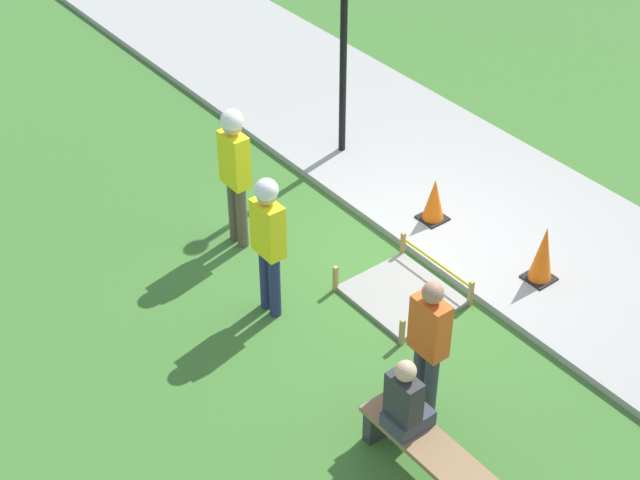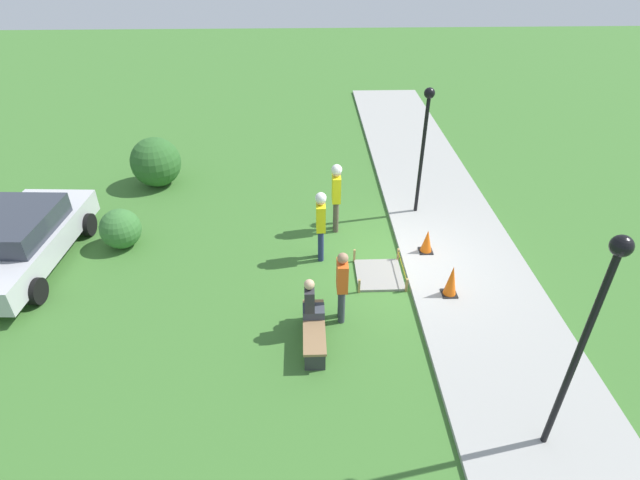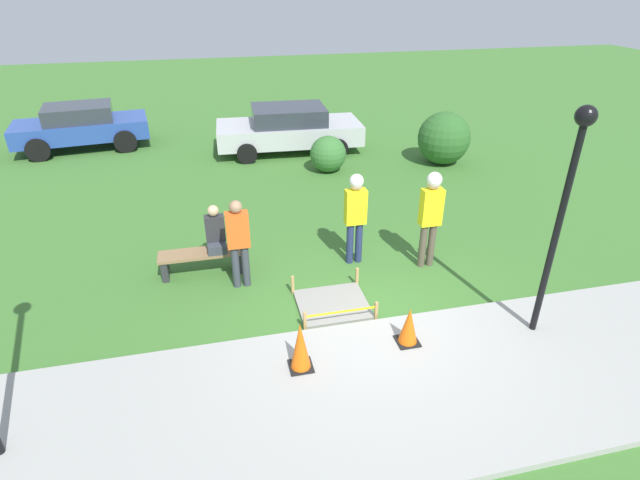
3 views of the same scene
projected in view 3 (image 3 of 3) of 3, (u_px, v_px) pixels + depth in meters
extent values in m
plane|color=#3D702D|center=(370.00, 325.00, 8.18)|extent=(60.00, 60.00, 0.00)
cube|color=#9E9E99|center=(405.00, 389.00, 6.87)|extent=(28.00, 3.02, 0.10)
cube|color=gray|center=(333.00, 305.00, 8.64)|extent=(1.20, 1.09, 0.06)
cube|color=tan|center=(305.00, 321.00, 7.98)|extent=(0.05, 0.05, 0.36)
cube|color=tan|center=(376.00, 311.00, 8.22)|extent=(0.05, 0.05, 0.36)
cube|color=tan|center=(293.00, 285.00, 8.91)|extent=(0.05, 0.05, 0.36)
cube|color=tan|center=(357.00, 277.00, 9.15)|extent=(0.05, 0.05, 0.36)
cube|color=yellow|center=(341.00, 312.00, 8.06)|extent=(1.20, 0.00, 0.04)
cube|color=black|center=(301.00, 366.00, 7.17)|extent=(0.34, 0.34, 0.02)
cone|color=orange|center=(300.00, 345.00, 6.99)|extent=(0.29, 0.29, 0.75)
cube|color=black|center=(407.00, 341.00, 7.66)|extent=(0.34, 0.34, 0.02)
cone|color=orange|center=(409.00, 325.00, 7.51)|extent=(0.29, 0.29, 0.59)
cube|color=#2D2D33|center=(165.00, 268.00, 9.37)|extent=(0.12, 0.40, 0.41)
cube|color=#2D2D33|center=(238.00, 260.00, 9.64)|extent=(0.12, 0.40, 0.41)
cube|color=olive|center=(201.00, 253.00, 9.39)|extent=(1.57, 0.44, 0.06)
cube|color=#383D47|center=(217.00, 246.00, 9.40)|extent=(0.34, 0.44, 0.18)
cube|color=#2D2D33|center=(215.00, 228.00, 9.30)|extent=(0.36, 0.20, 0.50)
sphere|color=tan|center=(213.00, 211.00, 9.14)|extent=(0.21, 0.21, 0.21)
cylinder|color=navy|center=(350.00, 243.00, 9.76)|extent=(0.14, 0.14, 0.86)
cylinder|color=navy|center=(359.00, 242.00, 9.80)|extent=(0.14, 0.14, 0.86)
cube|color=yellow|center=(356.00, 207.00, 9.41)|extent=(0.40, 0.22, 0.68)
sphere|color=tan|center=(356.00, 184.00, 9.20)|extent=(0.23, 0.23, 0.23)
sphere|color=white|center=(357.00, 181.00, 9.17)|extent=(0.27, 0.27, 0.27)
cylinder|color=brown|center=(423.00, 246.00, 9.63)|extent=(0.14, 0.14, 0.90)
cylinder|color=brown|center=(431.00, 245.00, 9.66)|extent=(0.14, 0.14, 0.90)
cube|color=yellow|center=(431.00, 207.00, 9.26)|extent=(0.40, 0.22, 0.71)
sphere|color=tan|center=(434.00, 183.00, 9.04)|extent=(0.24, 0.24, 0.24)
sphere|color=white|center=(435.00, 180.00, 9.01)|extent=(0.28, 0.28, 0.28)
cylinder|color=#383D47|center=(236.00, 267.00, 9.02)|extent=(0.14, 0.14, 0.83)
cylinder|color=#383D47|center=(246.00, 265.00, 9.05)|extent=(0.14, 0.14, 0.83)
cube|color=#E55B1E|center=(238.00, 230.00, 8.68)|extent=(0.40, 0.22, 0.65)
sphere|color=#A37A5B|center=(236.00, 207.00, 8.48)|extent=(0.22, 0.22, 0.22)
cylinder|color=black|center=(555.00, 237.00, 7.17)|extent=(0.10, 0.10, 3.30)
sphere|color=black|center=(586.00, 116.00, 6.34)|extent=(0.28, 0.28, 0.28)
cube|color=#BCBCC1|center=(289.00, 132.00, 15.91)|extent=(4.61, 2.18, 0.60)
cube|color=#2D333D|center=(289.00, 115.00, 15.65)|extent=(2.35, 1.83, 0.51)
cylinder|color=black|center=(326.00, 131.00, 17.11)|extent=(0.62, 0.27, 0.60)
cylinder|color=black|center=(338.00, 148.00, 15.42)|extent=(0.62, 0.27, 0.60)
cylinder|color=black|center=(244.00, 135.00, 16.68)|extent=(0.62, 0.27, 0.60)
cylinder|color=black|center=(247.00, 153.00, 14.99)|extent=(0.62, 0.27, 0.60)
cube|color=#28479E|center=(82.00, 129.00, 16.10)|extent=(4.24, 2.24, 0.57)
cube|color=#2D333D|center=(78.00, 113.00, 15.85)|extent=(2.20, 1.78, 0.49)
cylinder|color=black|center=(124.00, 127.00, 17.34)|extent=(0.73, 0.33, 0.70)
cylinder|color=black|center=(125.00, 141.00, 15.90)|extent=(0.73, 0.33, 0.70)
cylinder|color=black|center=(44.00, 134.00, 16.57)|extent=(0.73, 0.33, 0.70)
cylinder|color=black|center=(38.00, 150.00, 15.13)|extent=(0.73, 0.33, 0.70)
sphere|color=#387033|center=(328.00, 154.00, 14.27)|extent=(1.04, 1.04, 1.04)
sphere|color=#2D6028|center=(444.00, 138.00, 14.76)|extent=(1.54, 1.54, 1.54)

